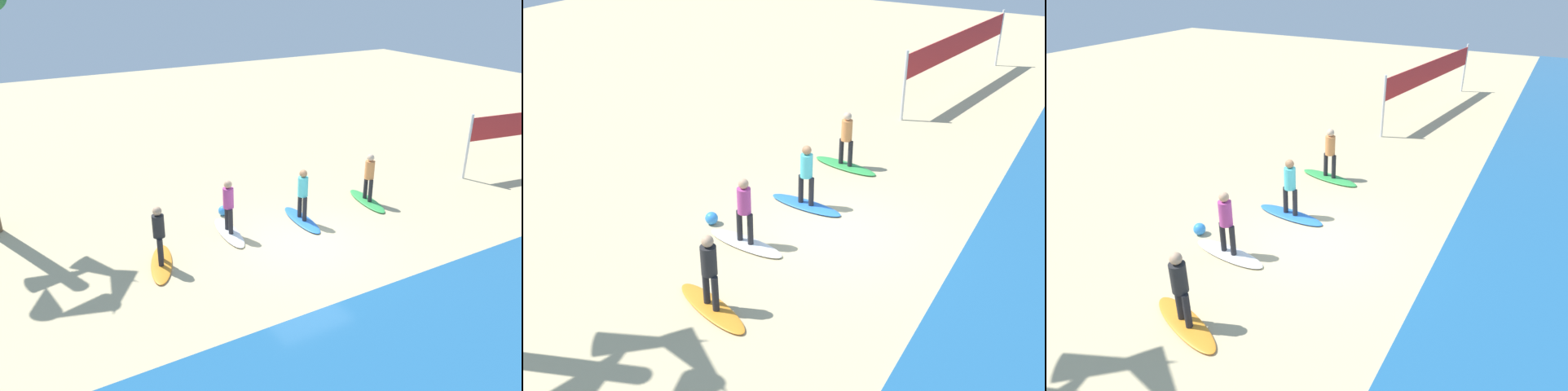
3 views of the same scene
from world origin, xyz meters
TOP-DOWN VIEW (x-y plane):
  - ground_plane at (0.00, 0.00)m, footprint 60.00×60.00m
  - surfboard_green at (-3.59, -1.31)m, footprint 0.91×2.16m
  - surfer_green at (-3.59, -1.31)m, footprint 0.32×0.46m
  - surfboard_blue at (-0.82, -1.19)m, footprint 0.74×2.14m
  - surfer_blue at (-0.82, -1.19)m, footprint 0.32×0.46m
  - surfboard_white at (1.57, -1.54)m, footprint 0.78×2.15m
  - surfer_white at (1.57, -1.54)m, footprint 0.32×0.46m
  - surfboard_orange at (3.97, -0.80)m, footprint 1.26×2.16m
  - surfer_orange at (3.97, -0.80)m, footprint 0.32×0.44m
  - volleyball_net at (-12.70, -0.59)m, footprint 9.01×1.40m
  - beach_ball at (1.15, -2.81)m, footprint 0.32×0.32m

SIDE VIEW (x-z plane):
  - ground_plane at x=0.00m, z-range 0.00..0.00m
  - surfboard_green at x=-3.59m, z-range 0.00..0.09m
  - surfboard_blue at x=-0.82m, z-range 0.00..0.09m
  - surfboard_white at x=1.57m, z-range 0.00..0.09m
  - surfboard_orange at x=3.97m, z-range 0.00..0.09m
  - beach_ball at x=1.15m, z-range 0.00..0.32m
  - surfer_green at x=-3.59m, z-range 0.22..1.86m
  - surfer_blue at x=-0.82m, z-range 0.22..1.86m
  - surfer_white at x=1.57m, z-range 0.22..1.86m
  - surfer_orange at x=3.97m, z-range 0.22..1.86m
  - volleyball_net at x=-12.70m, z-range 0.54..3.04m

